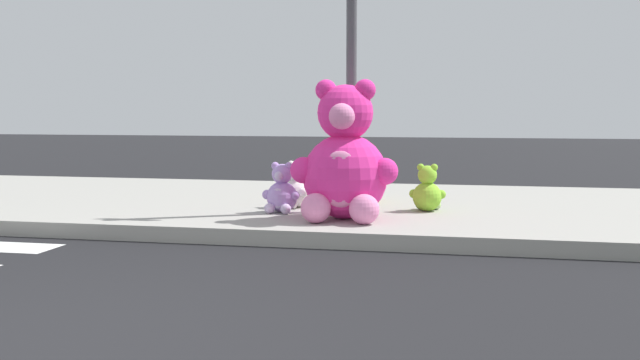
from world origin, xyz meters
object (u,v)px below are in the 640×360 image
object	(u,v)px
plush_yellow	(353,178)
sign_pole	(352,49)
plush_white	(295,189)
plush_lime	(427,192)
plush_lavender	(281,192)
plush_pink_large	(345,164)

from	to	relation	value
plush_yellow	sign_pole	bearing A→B (deg)	-82.35
sign_pole	plush_white	size ratio (longest dim) A/B	6.27
plush_lime	plush_lavender	size ratio (longest dim) A/B	0.96
plush_white	plush_pink_large	bearing A→B (deg)	-47.37
sign_pole	plush_lime	size ratio (longest dim) A/B	6.37
sign_pole	plush_lime	xyz separation A→B (m)	(0.79, 0.17, -1.50)
plush_lime	plush_yellow	xyz separation A→B (m)	(-0.89, 0.61, 0.08)
plush_pink_large	plush_lavender	distance (m)	0.86
sign_pole	plush_lime	bearing A→B (deg)	12.07
sign_pole	plush_lavender	world-z (taller)	sign_pole
plush_pink_large	plush_white	xyz separation A→B (m)	(-0.69, 0.75, -0.34)
plush_pink_large	plush_white	bearing A→B (deg)	132.63
plush_pink_large	plush_white	size ratio (longest dim) A/B	2.67
sign_pole	plush_lavender	xyz separation A→B (m)	(-0.69, -0.27, -1.49)
plush_lime	plush_yellow	distance (m)	1.08
sign_pole	plush_pink_large	xyz separation A→B (m)	(0.04, -0.59, -1.15)
plush_lime	plush_yellow	bearing A→B (deg)	145.77
plush_white	plush_lime	distance (m)	1.44
plush_lavender	plush_pink_large	bearing A→B (deg)	-23.86
plush_yellow	plush_lavender	world-z (taller)	plush_yellow
sign_pole	plush_lavender	distance (m)	1.66
plush_white	plush_lime	size ratio (longest dim) A/B	1.02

